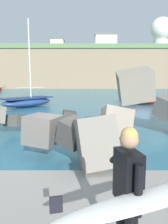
# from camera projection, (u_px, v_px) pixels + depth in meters

# --- Properties ---
(ground_plane) EXTENTS (400.00, 400.00, 0.00)m
(ground_plane) POSITION_uv_depth(u_px,v_px,m) (69.00, 155.00, 7.31)
(ground_plane) COLOR #2D6B84
(surfer_with_board) EXTENTS (2.12, 1.35, 1.78)m
(surfer_with_board) POSITION_uv_depth(u_px,v_px,m) (135.00, 194.00, 2.37)
(surfer_with_board) COLOR black
(surfer_with_board) RESTS_ON walkway_path
(boat_near_left) EXTENTS (4.92, 5.17, 7.99)m
(boat_near_left) POSITION_uv_depth(u_px,v_px,m) (28.00, 101.00, 20.25)
(boat_near_left) COLOR navy
(boat_near_left) RESTS_ON ground
(boat_mid_centre) EXTENTS (4.87, 3.43, 1.83)m
(boat_mid_centre) POSITION_uv_depth(u_px,v_px,m) (141.00, 99.00, 22.68)
(boat_mid_centre) COLOR maroon
(boat_mid_centre) RESTS_ON ground
(headland_bluff) EXTENTS (104.18, 38.56, 12.23)m
(headland_bluff) POSITION_uv_depth(u_px,v_px,m) (103.00, 70.00, 78.01)
(headland_bluff) COLOR #847056
(headland_bluff) RESTS_ON ground
(radar_dome) EXTENTS (7.22, 7.22, 10.61)m
(radar_dome) POSITION_uv_depth(u_px,v_px,m) (162.00, 32.00, 71.09)
(radar_dome) COLOR silver
(radar_dome) RESTS_ON headland_bluff
(station_building_west) EXTENTS (5.09, 6.49, 5.45)m
(station_building_west) POSITION_uv_depth(u_px,v_px,m) (58.00, 47.00, 82.88)
(station_building_west) COLOR beige
(station_building_west) RESTS_ON headland_bluff
(station_building_central) EXTENTS (7.81, 4.32, 5.99)m
(station_building_central) POSITION_uv_depth(u_px,v_px,m) (106.00, 43.00, 76.34)
(station_building_central) COLOR beige
(station_building_central) RESTS_ON headland_bluff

